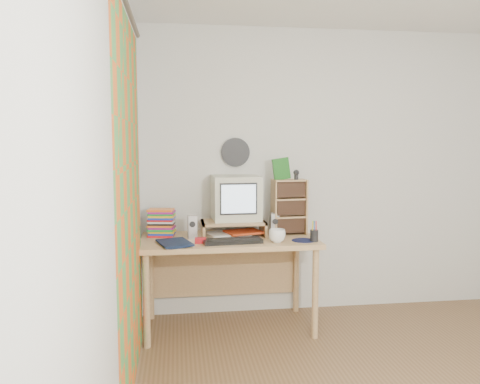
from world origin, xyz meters
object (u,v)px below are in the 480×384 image
object	(u,v)px
cd_rack	(289,207)
dvd_stack	(161,219)
mug	(277,236)
desk	(228,252)
diary	(160,242)
keyboard	(233,241)
crt_monitor	(236,198)

from	to	relation	value
cd_rack	dvd_stack	bearing A→B (deg)	172.56
dvd_stack	mug	size ratio (longest dim) A/B	2.23
desk	diary	size ratio (longest dim) A/B	5.21
cd_rack	mug	bearing A→B (deg)	-123.06
cd_rack	mug	xyz separation A→B (m)	(-0.17, -0.32, -0.18)
keyboard	dvd_stack	distance (m)	0.65
dvd_stack	diary	world-z (taller)	dvd_stack
keyboard	cd_rack	world-z (taller)	cd_rack
mug	diary	world-z (taller)	mug
crt_monitor	dvd_stack	distance (m)	0.64
keyboard	diary	xyz separation A→B (m)	(-0.55, -0.03, 0.01)
cd_rack	crt_monitor	bearing A→B (deg)	168.52
keyboard	desk	bearing A→B (deg)	87.09
dvd_stack	diary	bearing A→B (deg)	-80.55
mug	diary	size ratio (longest dim) A/B	0.48
crt_monitor	keyboard	bearing A→B (deg)	-103.99
keyboard	dvd_stack	xyz separation A→B (m)	(-0.55, 0.34, 0.13)
desk	dvd_stack	distance (m)	0.61
dvd_stack	cd_rack	size ratio (longest dim) A/B	0.63
cd_rack	mug	distance (m)	0.40
crt_monitor	cd_rack	distance (m)	0.45
crt_monitor	diary	bearing A→B (deg)	-150.74
keyboard	mug	xyz separation A→B (m)	(0.34, -0.02, 0.04)
keyboard	cd_rack	size ratio (longest dim) A/B	0.98
mug	keyboard	bearing A→B (deg)	176.08
desk	mug	xyz separation A→B (m)	(0.35, -0.28, 0.19)
desk	keyboard	distance (m)	0.30
crt_monitor	cd_rack	bearing A→B (deg)	-8.59
crt_monitor	keyboard	world-z (taller)	crt_monitor
cd_rack	desk	bearing A→B (deg)	179.09
dvd_stack	cd_rack	world-z (taller)	cd_rack
dvd_stack	crt_monitor	bearing A→B (deg)	9.79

